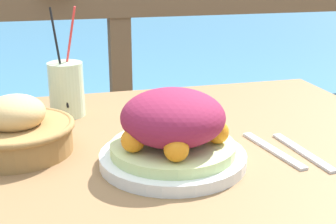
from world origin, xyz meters
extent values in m
cube|color=olive|center=(0.00, 0.00, 0.75)|extent=(0.95, 0.75, 0.04)
cube|color=olive|center=(0.41, 0.32, 0.36)|extent=(0.06, 0.06, 0.73)
cube|color=brown|center=(0.00, 0.75, 0.96)|extent=(2.80, 0.08, 0.09)
cube|color=brown|center=(0.00, 0.75, 0.46)|extent=(0.07, 0.07, 0.92)
cube|color=teal|center=(0.00, 3.25, 0.21)|extent=(12.00, 4.00, 0.43)
cylinder|color=silver|center=(-0.04, -0.10, 0.78)|extent=(0.25, 0.25, 0.02)
cylinder|color=#C6DB8E|center=(-0.04, -0.10, 0.80)|extent=(0.22, 0.22, 0.02)
ellipsoid|color=maroon|center=(-0.04, -0.10, 0.85)|extent=(0.18, 0.18, 0.09)
sphere|color=orange|center=(0.03, -0.12, 0.83)|extent=(0.04, 0.04, 0.04)
sphere|color=orange|center=(-0.03, -0.03, 0.83)|extent=(0.04, 0.04, 0.04)
sphere|color=orange|center=(-0.12, -0.12, 0.83)|extent=(0.04, 0.04, 0.04)
sphere|color=orange|center=(-0.06, -0.17, 0.83)|extent=(0.04, 0.04, 0.04)
cylinder|color=beige|center=(-0.20, 0.21, 0.83)|extent=(0.08, 0.08, 0.12)
cylinder|color=black|center=(-0.22, 0.21, 0.90)|extent=(0.03, 0.08, 0.21)
cylinder|color=red|center=(-0.20, 0.22, 0.90)|extent=(0.05, 0.05, 0.21)
cylinder|color=olive|center=(-0.30, 0.02, 0.79)|extent=(0.20, 0.20, 0.05)
torus|color=olive|center=(-0.30, 0.02, 0.82)|extent=(0.21, 0.21, 0.01)
ellipsoid|color=tan|center=(-0.30, 0.02, 0.84)|extent=(0.11, 0.11, 0.06)
cube|color=silver|center=(0.15, -0.10, 0.77)|extent=(0.04, 0.18, 0.00)
cube|color=silver|center=(0.20, -0.12, 0.77)|extent=(0.03, 0.18, 0.00)
camera|label=1|loc=(-0.24, -0.82, 1.11)|focal=50.00mm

